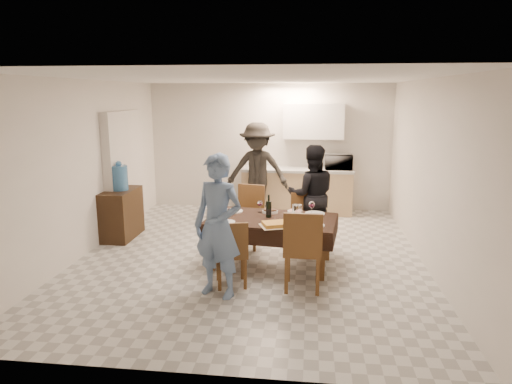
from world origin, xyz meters
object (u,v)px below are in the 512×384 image
water_jug (119,178)px  person_far (312,195)px  microwave (339,162)px  wine_bottle (269,206)px  water_pitcher (297,212)px  dining_table (272,220)px  person_near (218,226)px  console (122,214)px  savoury_tart (277,224)px  person_kitchen (257,171)px

water_jug → person_far: 3.18m
microwave → person_far: 2.05m
water_jug → microwave: water_jug is taller
wine_bottle → water_pitcher: bearing=-14.0°
dining_table → wine_bottle: (-0.05, 0.05, 0.19)m
dining_table → person_near: person_near is taller
console → wine_bottle: (2.57, -0.93, 0.44)m
water_pitcher → microwave: microwave is taller
savoury_tart → person_far: size_ratio=0.26×
savoury_tart → person_near: (-0.65, -0.67, 0.15)m
water_pitcher → person_near: bearing=-132.0°
dining_table → console: bearing=166.4°
wine_bottle → savoury_tart: 0.47m
water_jug → person_kitchen: person_kitchen is taller
savoury_tart → microwave: microwave is taller
dining_table → person_near: (-0.55, -1.05, 0.21)m
wine_bottle → console: bearing=160.1°
water_pitcher → person_far: (0.20, 1.10, 0.01)m
water_jug → water_pitcher: 3.15m
microwave → person_kitchen: (-1.58, -0.45, -0.13)m
dining_table → savoury_tart: bearing=-68.4°
water_pitcher → savoury_tart: water_pitcher is taller
microwave → console: bearing=28.8°
water_jug → water_pitcher: water_jug is taller
water_pitcher → person_kitchen: 2.75m
person_kitchen → microwave: bearing=15.9°
person_far → person_kitchen: bearing=-62.7°
console → savoury_tart: 3.05m
water_jug → person_kitchen: (2.12, 1.59, -0.10)m
person_kitchen → dining_table: bearing=-78.9°
water_pitcher → person_far: size_ratio=0.13×
console → water_jug: bearing=0.0°
dining_table → person_kitchen: (-0.50, 2.56, 0.27)m
water_pitcher → person_kitchen: bearing=108.1°
wine_bottle → person_far: 1.17m
dining_table → wine_bottle: size_ratio=5.81×
water_jug → savoury_tart: size_ratio=0.97×
water_jug → person_far: person_far is taller
water_pitcher → person_far: 1.12m
person_kitchen → wine_bottle: bearing=-79.8°
dining_table → wine_bottle: wine_bottle is taller
console → water_pitcher: bearing=-19.1°
wine_bottle → person_far: bearing=59.0°
console → water_jug: 0.62m
savoury_tart → person_far: person_far is taller
water_jug → person_kitchen: size_ratio=0.22×
console → savoury_tart: (2.72, -1.36, 0.30)m
water_jug → console: bearing=0.0°
console → microwave: 4.27m
console → water_jug: water_jug is taller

